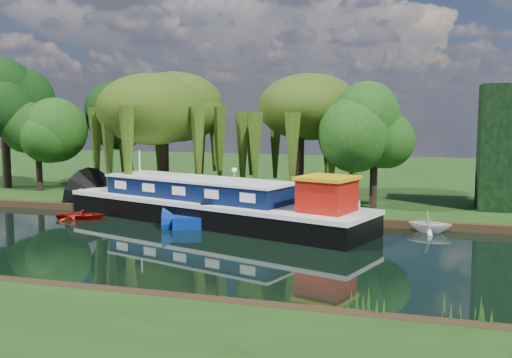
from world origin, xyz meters
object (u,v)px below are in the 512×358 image
(dutch_barge, at_px, (213,205))
(red_dinghy, at_px, (81,219))
(white_cruiser, at_px, (429,232))
(narrowboat, at_px, (267,217))

(dutch_barge, height_order, red_dinghy, dutch_barge)
(dutch_barge, height_order, white_cruiser, dutch_barge)
(red_dinghy, bearing_deg, narrowboat, -99.38)
(narrowboat, bearing_deg, dutch_barge, 155.00)
(narrowboat, distance_m, white_cruiser, 9.22)
(narrowboat, bearing_deg, white_cruiser, -12.47)
(red_dinghy, height_order, white_cruiser, white_cruiser)
(white_cruiser, bearing_deg, dutch_barge, 99.83)
(dutch_barge, distance_m, red_dinghy, 8.57)
(dutch_barge, bearing_deg, red_dinghy, -153.28)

